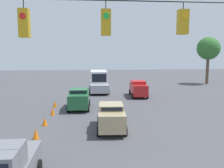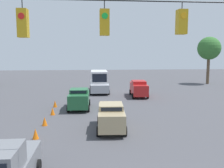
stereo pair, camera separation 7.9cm
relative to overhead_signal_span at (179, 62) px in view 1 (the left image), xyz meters
name	(u,v)px [view 1 (the left image)]	position (x,y,z in m)	size (l,w,h in m)	color
overhead_signal_span	(179,62)	(0.00, 0.00, 0.00)	(23.40, 0.38, 7.77)	#939399
sedan_red_oncoming_deep	(138,88)	(-2.91, -21.23, -4.04)	(2.18, 4.62, 1.95)	red
sedan_tan_withflow_mid	(111,116)	(1.63, -8.38, -4.10)	(2.15, 4.39, 1.84)	tan
box_truck_silver_withflow_deep	(99,81)	(1.77, -25.38, -3.64)	(2.62, 6.90, 2.87)	#A8AAB2
sedan_green_withflow_far	(79,98)	(4.10, -15.12, -4.05)	(2.13, 4.26, 1.93)	#236038
traffic_cone_nearest	(21,156)	(6.52, -3.55, -4.72)	(0.40, 0.40, 0.66)	orange
traffic_cone_second	(36,134)	(6.51, -6.88, -4.72)	(0.40, 0.40, 0.66)	orange
traffic_cone_third	(45,121)	(6.44, -9.73, -4.72)	(0.40, 0.40, 0.66)	orange
traffic_cone_fourth	(52,111)	(6.31, -12.90, -4.72)	(0.40, 0.40, 0.66)	orange
traffic_cone_fifth	(55,104)	(6.51, -16.04, -4.72)	(0.40, 0.40, 0.66)	orange
tree_horizon_left	(208,49)	(-17.17, -32.38, 0.94)	(3.87, 3.87, 8.01)	brown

